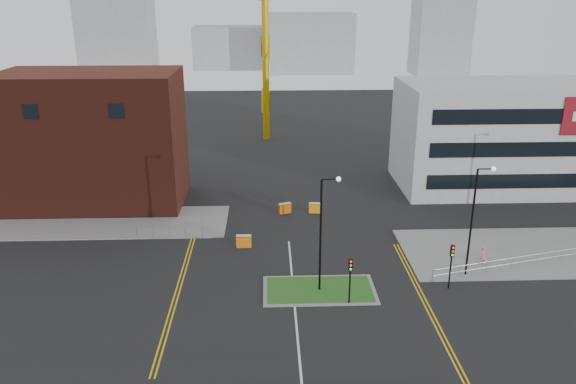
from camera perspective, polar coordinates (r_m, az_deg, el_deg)
name	(u,v)px	position (r m, az deg, el deg)	size (l,w,h in m)	color
ground	(299,355)	(36.86, 1.14, -16.21)	(200.00, 200.00, 0.00)	black
pavement_left	(85,223)	(58.98, -19.95, -2.96)	(28.00, 8.00, 0.12)	slate
pavement_right	(540,251)	(54.31, 24.22, -5.53)	(24.00, 10.00, 0.12)	slate
island_kerb	(319,290)	(43.69, 3.21, -9.92)	(8.60, 4.60, 0.08)	slate
grass_island	(319,290)	(43.68, 3.21, -9.89)	(8.00, 4.00, 0.12)	#22521B
brick_building	(66,141)	(63.30, -21.67, 4.83)	(24.20, 10.07, 14.24)	#481A12
office_block	(510,136)	(69.51, 21.64, 5.36)	(25.00, 12.20, 12.00)	#A8ABAD
streetlamp_island	(324,226)	(41.32, 3.65, -3.42)	(1.46, 0.36, 9.18)	black
streetlamp_right_near	(475,213)	(45.86, 18.50, -2.05)	(1.46, 0.36, 9.18)	black
traffic_light_island	(350,273)	(40.95, 6.34, -8.15)	(0.28, 0.33, 3.65)	black
traffic_light_right	(452,258)	(44.50, 16.29, -6.49)	(0.28, 0.33, 3.65)	black
railing_left	(169,231)	(52.96, -11.96, -3.94)	(6.05, 0.05, 1.10)	gray
railing_right	(537,257)	(51.35, 23.99, -6.05)	(19.05, 5.05, 1.10)	gray
centre_line	(297,336)	(38.49, 0.97, -14.45)	(0.15, 30.00, 0.01)	silver
yellow_left_a	(179,280)	(45.86, -11.02, -8.80)	(0.12, 24.00, 0.01)	gold
yellow_left_b	(183,280)	(45.81, -10.64, -8.81)	(0.12, 24.00, 0.01)	gold
yellow_right_a	(423,302)	(43.32, 13.56, -10.83)	(0.12, 20.00, 0.01)	gold
yellow_right_b	(427,302)	(43.40, 13.95, -10.80)	(0.12, 20.00, 0.01)	gold
skyline_a	(117,35)	(154.95, -16.97, 15.00)	(18.00, 12.00, 22.00)	gray
skyline_b	(309,43)	(160.80, 2.18, 14.88)	(24.00, 12.00, 16.00)	gray
skyline_c	(442,21)	(161.88, 15.34, 16.39)	(14.00, 12.00, 28.00)	gray
skyline_d	(246,47)	(170.62, -4.32, 14.44)	(30.00, 12.00, 12.00)	gray
pedestrian	(483,256)	(49.64, 19.21, -6.17)	(0.63, 0.41, 1.73)	tan
barrier_left	(244,241)	(50.44, -4.51, -4.96)	(1.34, 0.46, 1.13)	orange
barrier_mid	(315,207)	(57.96, 2.77, -1.58)	(1.30, 0.54, 1.07)	orange
barrier_right	(285,208)	(57.78, -0.33, -1.62)	(1.35, 0.89, 1.08)	#D8590C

